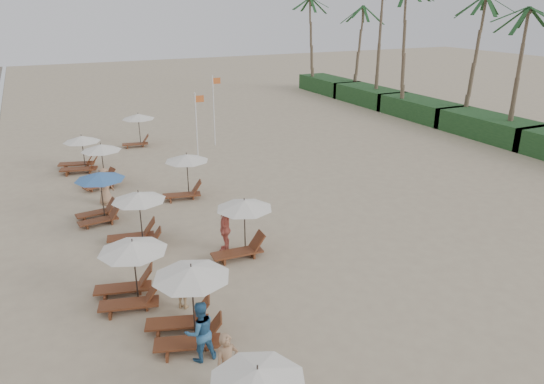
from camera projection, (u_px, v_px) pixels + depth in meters
name	position (u px, v px, depth m)	size (l,w,h in m)	color
ground	(348.00, 310.00, 16.36)	(160.00, 160.00, 0.00)	tan
shrub_hedge	(489.00, 127.00, 37.23)	(3.20, 53.00, 1.60)	#193D1C
lounger_station_1	(186.00, 304.00, 14.59)	(2.60, 2.35, 2.36)	brown
lounger_station_2	(128.00, 272.00, 16.50)	(2.59, 2.27, 2.17)	brown
lounger_station_3	(135.00, 221.00, 20.26)	(2.53, 2.16, 2.34)	brown
lounger_station_4	(98.00, 195.00, 22.70)	(2.42, 2.22, 2.31)	brown
lounger_station_5	(99.00, 165.00, 27.08)	(2.39, 2.13, 2.33)	brown
lounger_station_6	(79.00, 155.00, 29.75)	(2.66, 2.46, 2.08)	brown
inland_station_0	(241.00, 224.00, 19.52)	(2.72, 2.24, 2.22)	brown
inland_station_1	(185.00, 171.00, 25.44)	(2.67, 2.24, 2.22)	brown
inland_station_2	(137.00, 125.00, 34.74)	(2.54, 2.24, 2.22)	brown
beachgoer_near	(227.00, 364.00, 12.61)	(0.64, 0.42, 1.75)	#9D7655
beachgoer_mid_a	(200.00, 332.00, 13.84)	(0.87, 0.68, 1.80)	#2F648F
beachgoer_mid_b	(182.00, 286.00, 16.27)	(1.02, 0.59, 1.58)	olive
beachgoer_far_a	(225.00, 229.00, 20.02)	(1.11, 0.46, 1.90)	#C85F50
beachgoer_far_b	(105.00, 186.00, 24.74)	(0.91, 0.59, 1.86)	#A77C5B
flag_pole_near	(197.00, 124.00, 30.86)	(0.60, 0.08, 4.34)	silver
flag_pole_far	(214.00, 107.00, 34.53)	(0.60, 0.08, 4.85)	silver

